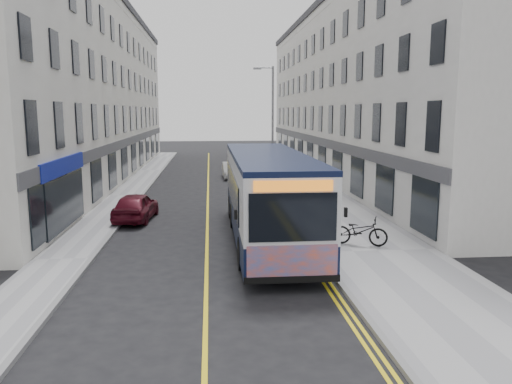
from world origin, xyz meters
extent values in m
plane|color=black|center=(0.00, 0.00, 0.00)|extent=(140.00, 140.00, 0.00)
cube|color=#959497|center=(6.25, 12.00, 0.06)|extent=(4.50, 64.00, 0.12)
cube|color=#959497|center=(-5.00, 12.00, 0.06)|extent=(2.00, 64.00, 0.12)
cube|color=slate|center=(4.00, 12.00, 0.07)|extent=(0.18, 64.00, 0.13)
cube|color=slate|center=(-4.00, 12.00, 0.07)|extent=(0.18, 64.00, 0.13)
cube|color=yellow|center=(0.00, 12.00, 0.00)|extent=(0.12, 64.00, 0.01)
cube|color=yellow|center=(3.55, 12.00, 0.00)|extent=(0.10, 64.00, 0.01)
cube|color=yellow|center=(3.75, 12.00, 0.00)|extent=(0.10, 64.00, 0.01)
cube|color=silver|center=(11.50, 21.00, 6.50)|extent=(6.00, 46.00, 13.00)
cube|color=silver|center=(-9.00, 21.00, 6.50)|extent=(6.00, 46.00, 13.00)
cylinder|color=gray|center=(4.25, 14.00, 4.00)|extent=(0.14, 0.14, 8.00)
cylinder|color=gray|center=(3.75, 14.00, 7.90)|extent=(1.00, 0.08, 0.08)
cube|color=gray|center=(3.25, 14.00, 7.85)|extent=(0.50, 0.18, 0.12)
cube|color=black|center=(2.44, 1.00, 0.88)|extent=(2.75, 12.10, 0.99)
cube|color=silver|center=(2.44, 1.00, 2.36)|extent=(2.75, 12.10, 1.98)
cube|color=black|center=(2.44, 1.00, 3.44)|extent=(2.77, 12.10, 0.18)
cube|color=black|center=(1.04, 1.66, 2.14)|extent=(0.04, 9.46, 1.26)
cube|color=black|center=(3.83, 1.66, 2.14)|extent=(0.04, 9.46, 1.26)
cube|color=black|center=(2.44, -5.06, 2.25)|extent=(2.47, 0.04, 1.37)
cube|color=#F54D14|center=(2.44, -5.06, 0.93)|extent=(2.58, 0.04, 1.04)
cube|color=orange|center=(2.44, -5.07, 3.13)|extent=(2.20, 0.04, 0.31)
cylinder|color=black|center=(1.19, -2.63, 0.55)|extent=(0.31, 1.10, 1.10)
cylinder|color=black|center=(3.68, -2.63, 0.55)|extent=(0.31, 1.10, 1.10)
cylinder|color=black|center=(1.19, 3.42, 0.55)|extent=(0.31, 1.10, 1.10)
cylinder|color=black|center=(3.68, 3.42, 0.55)|extent=(0.31, 1.10, 1.10)
cylinder|color=black|center=(1.19, 5.40, 0.55)|extent=(0.31, 1.10, 1.10)
cylinder|color=black|center=(3.68, 5.40, 0.55)|extent=(0.31, 1.10, 1.10)
imported|color=black|center=(5.80, -0.42, 0.67)|extent=(2.21, 1.48, 1.10)
imported|color=olive|center=(4.65, 11.77, 1.09)|extent=(0.78, 0.59, 1.93)
imported|color=black|center=(6.34, 13.54, 1.01)|extent=(0.97, 0.81, 1.78)
imported|color=silver|center=(1.80, 20.26, 0.61)|extent=(1.39, 3.75, 1.22)
imported|color=#510D1B|center=(-3.40, 5.37, 0.68)|extent=(1.98, 4.11, 1.35)
camera|label=1|loc=(0.17, -18.42, 5.16)|focal=35.00mm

